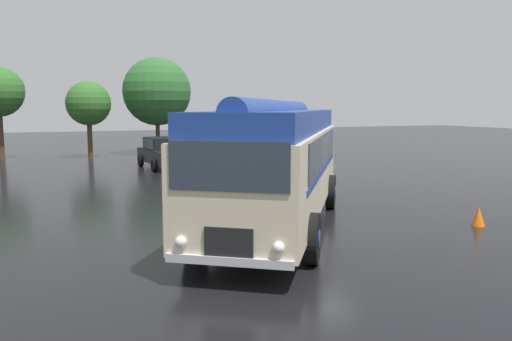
# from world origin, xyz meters

# --- Properties ---
(ground_plane) EXTENTS (120.00, 120.00, 0.00)m
(ground_plane) POSITION_xyz_m (0.00, 0.00, 0.00)
(ground_plane) COLOR black
(vintage_bus) EXTENTS (7.71, 9.70, 3.49)m
(vintage_bus) POSITION_xyz_m (-0.89, -0.01, 1.89)
(vintage_bus) COLOR beige
(vintage_bus) RESTS_ON ground
(car_near_left) EXTENTS (2.28, 4.35, 1.66)m
(car_near_left) POSITION_xyz_m (-1.00, 14.69, 0.85)
(car_near_left) COLOR black
(car_near_left) RESTS_ON ground
(car_mid_left) EXTENTS (2.03, 4.24, 1.66)m
(car_mid_left) POSITION_xyz_m (1.51, 14.57, 0.85)
(car_mid_left) COLOR black
(car_mid_left) RESTS_ON ground
(tree_far_left) EXTENTS (3.16, 3.16, 5.85)m
(tree_far_left) POSITION_xyz_m (-9.44, 23.02, 4.29)
(tree_far_left) COLOR #4C3823
(tree_far_left) RESTS_ON ground
(tree_left_of_centre) EXTENTS (2.85, 2.85, 4.97)m
(tree_left_of_centre) POSITION_xyz_m (-4.23, 21.78, 3.54)
(tree_left_of_centre) COLOR #4C3823
(tree_left_of_centre) RESTS_ON ground
(tree_centre) EXTENTS (4.73, 4.73, 6.74)m
(tree_centre) POSITION_xyz_m (0.54, 22.87, 4.46)
(tree_centre) COLOR #4C3823
(tree_centre) RESTS_ON ground
(traffic_cone) EXTENTS (0.36, 0.36, 0.55)m
(traffic_cone) POSITION_xyz_m (4.40, -2.04, 0.28)
(traffic_cone) COLOR orange
(traffic_cone) RESTS_ON ground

